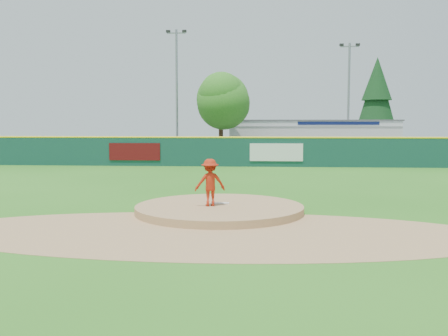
# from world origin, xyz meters

# --- Properties ---
(ground) EXTENTS (120.00, 120.00, 0.00)m
(ground) POSITION_xyz_m (0.00, 0.00, 0.00)
(ground) COLOR #286B19
(ground) RESTS_ON ground
(pitchers_mound) EXTENTS (5.50, 5.50, 0.50)m
(pitchers_mound) POSITION_xyz_m (0.00, 0.00, 0.00)
(pitchers_mound) COLOR #9E774C
(pitchers_mound) RESTS_ON ground
(pitching_rubber) EXTENTS (0.60, 0.15, 0.04)m
(pitching_rubber) POSITION_xyz_m (0.00, 0.30, 0.27)
(pitching_rubber) COLOR white
(pitching_rubber) RESTS_ON pitchers_mound
(infield_dirt_arc) EXTENTS (15.40, 15.40, 0.01)m
(infield_dirt_arc) POSITION_xyz_m (0.00, -3.00, 0.01)
(infield_dirt_arc) COLOR #9E774C
(infield_dirt_arc) RESTS_ON ground
(parking_lot) EXTENTS (44.00, 16.00, 0.02)m
(parking_lot) POSITION_xyz_m (0.00, 27.00, 0.01)
(parking_lot) COLOR #38383A
(parking_lot) RESTS_ON ground
(pitcher) EXTENTS (1.11, 0.84, 1.53)m
(pitcher) POSITION_xyz_m (-0.29, -0.16, 1.02)
(pitcher) COLOR #A6230E
(pitcher) RESTS_ON pitchers_mound
(van) EXTENTS (5.68, 4.01, 1.44)m
(van) POSITION_xyz_m (0.31, 22.29, 0.74)
(van) COLOR white
(van) RESTS_ON parking_lot
(pool_building_grp) EXTENTS (15.20, 8.20, 3.31)m
(pool_building_grp) POSITION_xyz_m (6.00, 31.99, 1.66)
(pool_building_grp) COLOR silver
(pool_building_grp) RESTS_ON ground
(fence_banners) EXTENTS (13.42, 0.04, 1.20)m
(fence_banners) POSITION_xyz_m (-2.54, 17.92, 1.00)
(fence_banners) COLOR #5A0C0E
(fence_banners) RESTS_ON ground
(playground_slide) EXTENTS (0.95, 2.69, 1.48)m
(playground_slide) POSITION_xyz_m (-12.78, 22.14, 0.75)
(playground_slide) COLOR blue
(playground_slide) RESTS_ON ground
(outfield_fence) EXTENTS (40.00, 0.14, 2.07)m
(outfield_fence) POSITION_xyz_m (0.00, 18.00, 1.09)
(outfield_fence) COLOR #123D34
(outfield_fence) RESTS_ON ground
(deciduous_tree) EXTENTS (5.60, 5.60, 7.36)m
(deciduous_tree) POSITION_xyz_m (-2.00, 25.00, 4.55)
(deciduous_tree) COLOR #382314
(deciduous_tree) RESTS_ON ground
(conifer_tree) EXTENTS (4.40, 4.40, 9.50)m
(conifer_tree) POSITION_xyz_m (13.00, 36.00, 5.54)
(conifer_tree) COLOR #382314
(conifer_tree) RESTS_ON ground
(light_pole_left) EXTENTS (1.75, 0.25, 11.00)m
(light_pole_left) POSITION_xyz_m (-6.00, 27.00, 6.05)
(light_pole_left) COLOR gray
(light_pole_left) RESTS_ON ground
(light_pole_right) EXTENTS (1.75, 0.25, 10.00)m
(light_pole_right) POSITION_xyz_m (9.00, 29.00, 5.54)
(light_pole_right) COLOR gray
(light_pole_right) RESTS_ON ground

